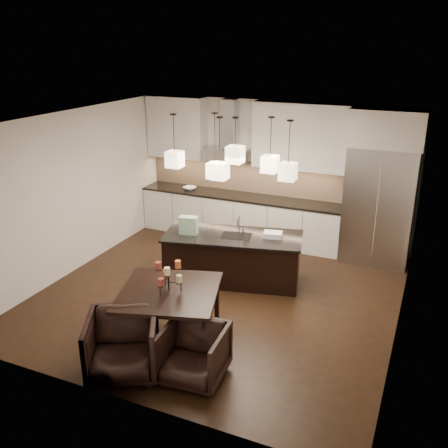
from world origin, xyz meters
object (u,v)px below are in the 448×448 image
at_px(island_body, 233,259).
at_px(armchair_right, 194,354).
at_px(dining_table, 170,316).
at_px(armchair_left, 123,346).
at_px(refrigerator, 379,206).

relative_size(island_body, armchair_right, 2.92).
bearing_deg(island_body, armchair_right, -90.35).
relative_size(dining_table, armchair_left, 1.48).
bearing_deg(armchair_right, island_body, 98.56).
bearing_deg(island_body, refrigerator, 27.56).
bearing_deg(refrigerator, island_body, -139.43).
bearing_deg(armchair_right, armchair_left, -167.54).
bearing_deg(armchair_left, armchair_right, -11.26).
xyz_separation_m(dining_table, armchair_right, (0.66, -0.60, -0.04)).
relative_size(armchair_left, armchair_right, 1.13).
bearing_deg(refrigerator, dining_table, -119.37).
bearing_deg(armchair_left, dining_table, 50.34).
xyz_separation_m(island_body, armchair_right, (0.60, -2.66, -0.04)).
xyz_separation_m(refrigerator, armchair_left, (-2.35, -4.71, -0.68)).
bearing_deg(armchair_left, refrigerator, 35.67).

